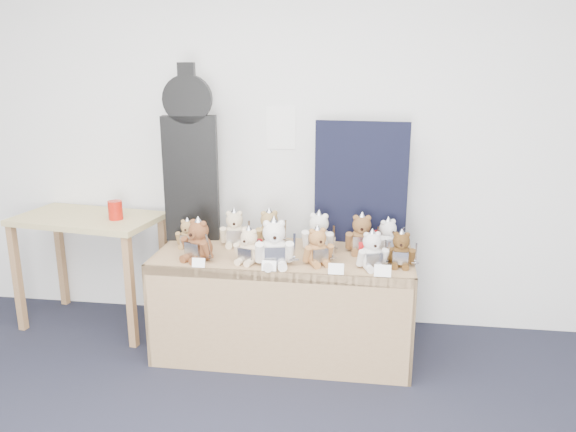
# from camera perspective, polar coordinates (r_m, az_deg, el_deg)

# --- Properties ---
(room_shell) EXTENTS (6.00, 6.00, 6.00)m
(room_shell) POSITION_cam_1_polar(r_m,az_deg,el_deg) (4.03, -0.72, 8.94)
(room_shell) COLOR white
(room_shell) RESTS_ON floor
(display_table) EXTENTS (1.65, 0.69, 0.69)m
(display_table) POSITION_cam_1_polar(r_m,az_deg,el_deg) (3.63, -0.61, -6.42)
(display_table) COLOR #926E4A
(display_table) RESTS_ON floor
(side_table) EXTENTS (1.07, 0.69, 0.83)m
(side_table) POSITION_cam_1_polar(r_m,az_deg,el_deg) (4.27, -19.57, -1.68)
(side_table) COLOR tan
(side_table) RESTS_ON floor
(guitar_case) EXTENTS (0.38, 0.17, 1.20)m
(guitar_case) POSITION_cam_1_polar(r_m,az_deg,el_deg) (3.88, -9.90, 6.05)
(guitar_case) COLOR black
(guitar_case) RESTS_ON display_table
(navy_board) EXTENTS (0.62, 0.08, 0.83)m
(navy_board) POSITION_cam_1_polar(r_m,az_deg,el_deg) (3.79, 7.39, 3.29)
(navy_board) COLOR black
(navy_board) RESTS_ON display_table
(red_cup) EXTENTS (0.10, 0.10, 0.13)m
(red_cup) POSITION_cam_1_polar(r_m,az_deg,el_deg) (4.07, -17.13, 0.57)
(red_cup) COLOR #B5180C
(red_cup) RESTS_ON side_table
(teddy_front_far_left) EXTENTS (0.23, 0.23, 0.30)m
(teddy_front_far_left) POSITION_cam_1_polar(r_m,az_deg,el_deg) (3.54, -9.11, -2.59)
(teddy_front_far_left) COLOR brown
(teddy_front_far_left) RESTS_ON display_table
(teddy_front_left) EXTENTS (0.20, 0.19, 0.25)m
(teddy_front_left) POSITION_cam_1_polar(r_m,az_deg,el_deg) (3.47, -4.00, -3.16)
(teddy_front_left) COLOR beige
(teddy_front_left) RESTS_ON display_table
(teddy_front_centre) EXTENTS (0.27, 0.24, 0.33)m
(teddy_front_centre) POSITION_cam_1_polar(r_m,az_deg,el_deg) (3.40, -1.41, -2.96)
(teddy_front_centre) COLOR white
(teddy_front_centre) RESTS_ON display_table
(teddy_front_right) EXTENTS (0.22, 0.21, 0.26)m
(teddy_front_right) POSITION_cam_1_polar(r_m,az_deg,el_deg) (3.44, 3.03, -3.22)
(teddy_front_right) COLOR #9A673A
(teddy_front_right) RESTS_ON display_table
(teddy_front_far_right) EXTENTS (0.22, 0.20, 0.26)m
(teddy_front_far_right) POSITION_cam_1_polar(r_m,az_deg,el_deg) (3.40, 8.51, -3.60)
(teddy_front_far_right) COLOR silver
(teddy_front_far_right) RESTS_ON display_table
(teddy_front_end) EXTENTS (0.20, 0.16, 0.24)m
(teddy_front_end) POSITION_cam_1_polar(r_m,az_deg,el_deg) (3.47, 11.39, -3.45)
(teddy_front_end) COLOR #4E351B
(teddy_front_end) RESTS_ON display_table
(teddy_back_left) EXTENTS (0.23, 0.20, 0.27)m
(teddy_back_left) POSITION_cam_1_polar(r_m,az_deg,el_deg) (3.80, -5.45, -1.37)
(teddy_back_left) COLOR beige
(teddy_back_left) RESTS_ON display_table
(teddy_back_centre_left) EXTENTS (0.23, 0.22, 0.28)m
(teddy_back_centre_left) POSITION_cam_1_polar(r_m,az_deg,el_deg) (3.77, -1.89, -1.41)
(teddy_back_centre_left) COLOR #A08250
(teddy_back_centre_left) RESTS_ON display_table
(teddy_back_centre_right) EXTENTS (0.24, 0.20, 0.30)m
(teddy_back_centre_right) POSITION_cam_1_polar(r_m,az_deg,el_deg) (3.66, 3.13, -1.84)
(teddy_back_centre_right) COLOR silver
(teddy_back_centre_right) RESTS_ON display_table
(teddy_back_right) EXTENTS (0.23, 0.19, 0.29)m
(teddy_back_right) POSITION_cam_1_polar(r_m,az_deg,el_deg) (3.67, 7.48, -1.96)
(teddy_back_right) COLOR brown
(teddy_back_right) RESTS_ON display_table
(teddy_back_end) EXTENTS (0.21, 0.21, 0.26)m
(teddy_back_end) POSITION_cam_1_polar(r_m,az_deg,el_deg) (3.68, 10.12, -2.21)
(teddy_back_end) COLOR silver
(teddy_back_end) RESTS_ON display_table
(teddy_back_far_left) EXTENTS (0.17, 0.14, 0.21)m
(teddy_back_far_left) POSITION_cam_1_polar(r_m,az_deg,el_deg) (3.82, -10.16, -1.84)
(teddy_back_far_left) COLOR olive
(teddy_back_far_left) RESTS_ON display_table
(entry_card_a) EXTENTS (0.08, 0.02, 0.06)m
(entry_card_a) POSITION_cam_1_polar(r_m,az_deg,el_deg) (3.43, -9.08, -4.71)
(entry_card_a) COLOR white
(entry_card_a) RESTS_ON display_table
(entry_card_b) EXTENTS (0.09, 0.02, 0.06)m
(entry_card_b) POSITION_cam_1_polar(r_m,az_deg,el_deg) (3.33, -1.94, -5.08)
(entry_card_b) COLOR white
(entry_card_b) RESTS_ON display_table
(entry_card_c) EXTENTS (0.09, 0.02, 0.07)m
(entry_card_c) POSITION_cam_1_polar(r_m,az_deg,el_deg) (3.29, 4.91, -5.37)
(entry_card_c) COLOR white
(entry_card_c) RESTS_ON display_table
(entry_card_d) EXTENTS (0.10, 0.02, 0.07)m
(entry_card_d) POSITION_cam_1_polar(r_m,az_deg,el_deg) (3.29, 9.59, -5.51)
(entry_card_d) COLOR white
(entry_card_d) RESTS_ON display_table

